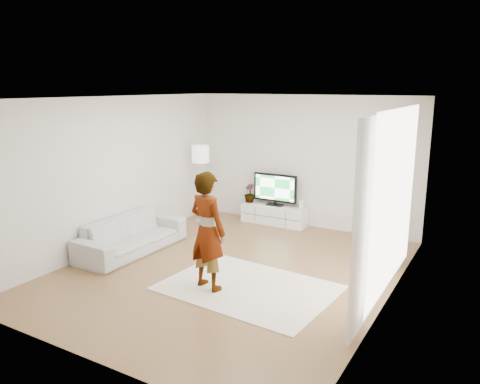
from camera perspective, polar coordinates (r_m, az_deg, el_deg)
The scene contains 17 objects.
floor at distance 7.84m, azimuth -1.16°, elevation -9.51°, with size 6.00×6.00×0.00m, color #936942.
ceiling at distance 7.25m, azimuth -1.26°, elevation 11.40°, with size 6.00×6.00×0.00m, color white.
wall_left at distance 8.96m, azimuth -15.01°, elevation 2.24°, with size 0.02×6.00×2.80m, color silver.
wall_right at distance 6.52m, azimuth 17.93°, elevation -1.85°, with size 0.02×6.00×2.80m, color silver.
wall_back at distance 10.06m, azimuth 7.73°, elevation 3.69°, with size 5.00×0.02×2.80m, color silver.
wall_front at distance 5.19m, azimuth -18.78°, elevation -5.63°, with size 5.00×0.02×2.80m, color silver.
window at distance 6.79m, azimuth 18.35°, elevation -0.86°, with size 0.01×2.60×2.50m, color white.
curtain_near at distance 5.61m, azimuth 14.66°, elevation -4.51°, with size 0.04×0.70×2.60m, color white.
curtain_far at distance 8.08m, azimuth 19.70°, elevation 0.43°, with size 0.04×0.70×2.60m, color white.
media_console at distance 10.33m, azimuth 4.18°, elevation -2.77°, with size 1.46×0.42×0.41m.
television at distance 10.21m, azimuth 4.30°, elevation 0.44°, with size 1.01×0.20×0.70m.
game_console at distance 10.00m, azimuth 7.51°, elevation -1.57°, with size 0.05×0.15×0.20m.
potted_plant at distance 10.50m, azimuth 1.17°, elevation -0.14°, with size 0.23×0.23×0.42m, color #3F7238.
rug at distance 7.20m, azimuth 0.99°, elevation -11.57°, with size 2.49×1.79×0.01m, color #F0E6CD.
player at distance 6.90m, azimuth -3.99°, elevation -4.75°, with size 0.65×0.43×1.78m, color #334772.
sofa at distance 8.81m, azimuth -13.04°, elevation -5.11°, with size 2.17×0.85×0.63m, color beige.
floor_lamp at distance 10.27m, azimuth -4.84°, elevation 4.22°, with size 0.38×0.38×1.71m.
Camera 1 is at (3.78, -6.19, 2.99)m, focal length 35.00 mm.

